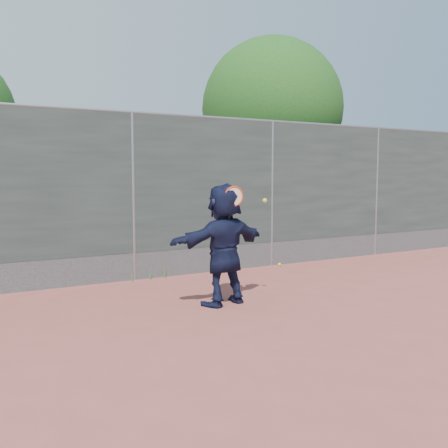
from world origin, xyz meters
TOP-DOWN VIEW (x-y plane):
  - ground at (0.00, 0.00)m, footprint 80.00×80.00m
  - player at (0.59, 1.22)m, footprint 1.72×0.83m
  - ball_ground at (3.10, 3.35)m, footprint 0.07×0.07m
  - fence at (-0.00, 3.50)m, footprint 20.00×0.06m
  - swing_action at (0.69, 1.02)m, footprint 0.72×0.13m
  - tree_right at (4.68, 5.75)m, footprint 3.78×3.60m
  - weed_clump at (0.29, 3.38)m, footprint 0.68×0.07m

SIDE VIEW (x-z plane):
  - ground at x=0.00m, z-range 0.00..0.00m
  - ball_ground at x=3.10m, z-range 0.00..0.07m
  - weed_clump at x=0.29m, z-range -0.02..0.28m
  - player at x=0.59m, z-range 0.00..1.78m
  - swing_action at x=0.69m, z-range 1.32..1.83m
  - fence at x=0.00m, z-range 0.07..3.09m
  - tree_right at x=4.68m, z-range 0.80..6.19m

